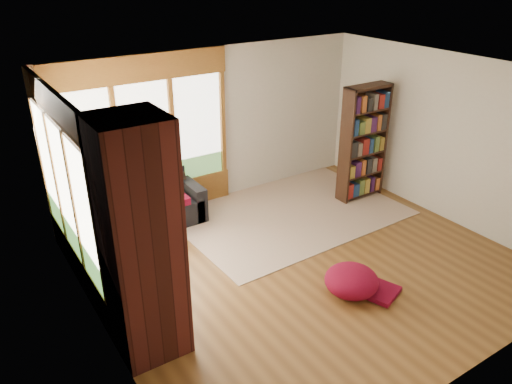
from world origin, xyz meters
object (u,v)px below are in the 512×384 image
dog_tan (143,197)px  bookshelf (363,143)px  area_rug (284,210)px  brick_chimney (140,243)px  dog_brindle (114,232)px  pouf (352,280)px  sectional_sofa (124,231)px

dog_tan → bookshelf: bearing=-25.4°
area_rug → brick_chimney: bearing=-150.0°
area_rug → dog_brindle: dog_brindle is taller
brick_chimney → bookshelf: (4.54, 1.51, -0.31)m
dog_tan → pouf: bearing=-73.7°
brick_chimney → dog_brindle: brick_chimney is taller
pouf → dog_tan: bearing=125.4°
area_rug → pouf: size_ratio=5.27×
sectional_sofa → bookshelf: bearing=-9.5°
pouf → dog_brindle: 3.05m
pouf → bookshelf: bearing=44.3°
bookshelf → dog_tan: bookshelf is taller
brick_chimney → area_rug: brick_chimney is taller
sectional_sofa → dog_tan: size_ratio=1.95×
sectional_sofa → dog_brindle: 0.86m
dog_brindle → brick_chimney: bearing=-173.4°
brick_chimney → bookshelf: brick_chimney is taller
brick_chimney → pouf: bearing=-11.6°
sectional_sofa → bookshelf: 4.19m
brick_chimney → pouf: brick_chimney is taller
bookshelf → dog_brindle: 4.43m
brick_chimney → pouf: (2.47, -0.51, -1.10)m
brick_chimney → sectional_sofa: size_ratio=1.18×
area_rug → pouf: (-0.64, -2.30, 0.19)m
sectional_sofa → pouf: bearing=-53.6°
brick_chimney → dog_brindle: size_ratio=3.43×
brick_chimney → sectional_sofa: brick_chimney is taller
dog_brindle → area_rug: bearing=-70.3°
bookshelf → pouf: (-2.07, -2.02, -0.80)m
area_rug → dog_brindle: 3.10m
brick_chimney → dog_tan: 2.12m
bookshelf → dog_brindle: bearing=-178.1°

